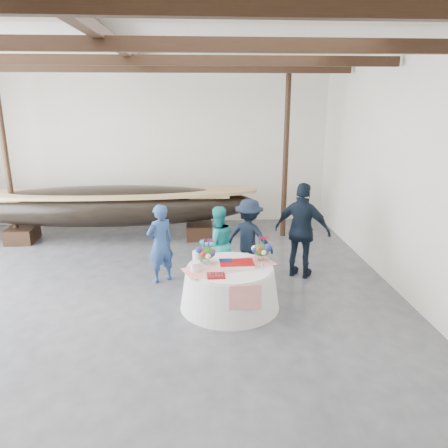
{
  "coord_description": "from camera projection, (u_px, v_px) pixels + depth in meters",
  "views": [
    {
      "loc": [
        1.08,
        -6.75,
        3.65
      ],
      "look_at": [
        1.71,
        1.77,
        1.13
      ],
      "focal_mm": 35.0,
      "sensor_mm": 36.0,
      "label": 1
    }
  ],
  "objects": [
    {
      "name": "wall_right",
      "position": [
        433.0,
        185.0,
        7.13
      ],
      "size": [
        0.02,
        12.0,
        4.5
      ],
      "primitive_type": "cube",
      "color": "silver",
      "rests_on": "ground"
    },
    {
      "name": "guest_man_left",
      "position": [
        249.0,
        237.0,
        9.09
      ],
      "size": [
        1.21,
        1.04,
        1.63
      ],
      "primitive_type": "imported",
      "rotation": [
        0.0,
        0.0,
        2.64
      ],
      "color": "black",
      "rests_on": "ground"
    },
    {
      "name": "ceiling",
      "position": [
        112.0,
        33.0,
        6.14
      ],
      "size": [
        10.0,
        12.0,
        0.01
      ],
      "primitive_type": "cube",
      "color": "white",
      "rests_on": "wall_back"
    },
    {
      "name": "pavilion_structure",
      "position": [
        123.0,
        73.0,
        7.01
      ],
      "size": [
        9.8,
        11.76,
        4.5
      ],
      "color": "black",
      "rests_on": "ground"
    },
    {
      "name": "guest_woman_blue",
      "position": [
        160.0,
        244.0,
        8.73
      ],
      "size": [
        0.7,
        0.65,
        1.61
      ],
      "primitive_type": "imported",
      "rotation": [
        0.0,
        0.0,
        3.75
      ],
      "color": "navy",
      "rests_on": "ground"
    },
    {
      "name": "guest_woman_teal",
      "position": [
        217.0,
        244.0,
        8.81
      ],
      "size": [
        0.9,
        0.78,
        1.56
      ],
      "primitive_type": "imported",
      "rotation": [
        0.0,
        0.0,
        3.43
      ],
      "color": "teal",
      "rests_on": "ground"
    },
    {
      "name": "guest_man_right",
      "position": [
        302.0,
        231.0,
        8.92
      ],
      "size": [
        1.25,
        1.02,
        1.99
      ],
      "primitive_type": "imported",
      "rotation": [
        0.0,
        0.0,
        2.59
      ],
      "color": "black",
      "rests_on": "ground"
    },
    {
      "name": "longboat_display",
      "position": [
        110.0,
        206.0,
        11.29
      ],
      "size": [
        7.65,
        1.53,
        1.43
      ],
      "color": "black",
      "rests_on": "ground"
    },
    {
      "name": "floor",
      "position": [
        132.0,
        319.0,
        7.41
      ],
      "size": [
        10.0,
        12.0,
        0.01
      ],
      "primitive_type": "cube",
      "color": "#3D3D42",
      "rests_on": "ground"
    },
    {
      "name": "banquet_table",
      "position": [
        230.0,
        287.0,
        7.78
      ],
      "size": [
        1.78,
        1.78,
        0.76
      ],
      "color": "white",
      "rests_on": "ground"
    },
    {
      "name": "wall_back",
      "position": [
        154.0,
        146.0,
        12.52
      ],
      "size": [
        10.0,
        0.02,
        4.5
      ],
      "primitive_type": "cube",
      "color": "silver",
      "rests_on": "ground"
    },
    {
      "name": "tabletop_items",
      "position": [
        230.0,
        256.0,
        7.77
      ],
      "size": [
        1.73,
        1.1,
        0.4
      ],
      "color": "red",
      "rests_on": "banquet_table"
    }
  ]
}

